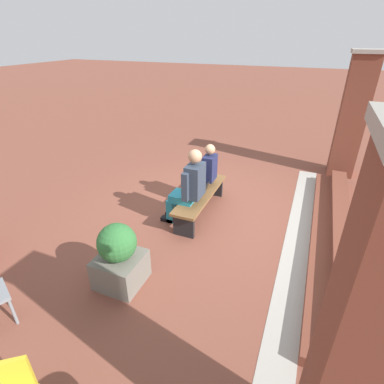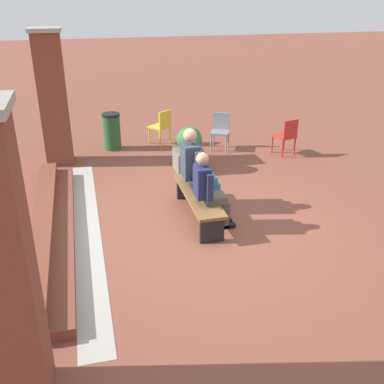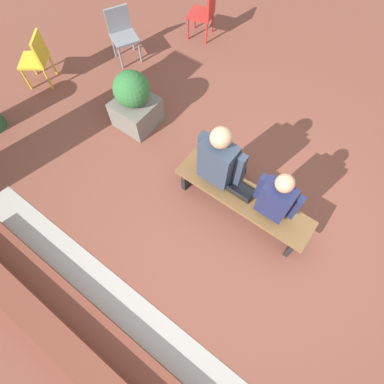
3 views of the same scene
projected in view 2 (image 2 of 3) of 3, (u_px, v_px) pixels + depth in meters
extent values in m
plane|color=brown|center=(191.00, 224.00, 7.33)|extent=(60.00, 60.00, 0.00)
cube|color=#A8A399|center=(87.00, 231.00, 7.12)|extent=(5.68, 0.40, 0.01)
cube|color=brown|center=(54.00, 230.00, 6.98)|extent=(4.88, 0.60, 0.15)
cube|color=brown|center=(43.00, 223.00, 6.88)|extent=(4.88, 0.30, 0.15)
cube|color=brown|center=(53.00, 101.00, 9.36)|extent=(0.56, 0.56, 2.72)
cube|color=gray|center=(44.00, 29.00, 8.78)|extent=(0.64, 0.64, 0.08)
cube|color=brown|center=(198.00, 195.00, 7.35)|extent=(1.80, 0.44, 0.05)
cube|color=black|center=(212.00, 230.00, 6.73)|extent=(0.06, 0.37, 0.40)
cube|color=black|center=(187.00, 188.00, 8.14)|extent=(0.06, 0.37, 0.40)
cube|color=#4C473D|center=(214.00, 199.00, 7.03)|extent=(0.30, 0.35, 0.12)
cube|color=#4C473D|center=(226.00, 215.00, 7.11)|extent=(0.10, 0.11, 0.45)
cube|color=black|center=(229.00, 226.00, 7.21)|extent=(0.10, 0.21, 0.06)
cube|color=#4C473D|center=(223.00, 211.00, 7.25)|extent=(0.10, 0.11, 0.45)
cube|color=black|center=(225.00, 221.00, 7.35)|extent=(0.10, 0.21, 0.06)
cube|color=#1E2347|center=(202.00, 182.00, 6.86)|extent=(0.34, 0.21, 0.50)
cube|color=#195133|center=(209.00, 183.00, 6.90)|extent=(0.04, 0.01, 0.30)
cube|color=#1E2347|center=(210.00, 188.00, 6.69)|extent=(0.08, 0.09, 0.42)
cube|color=#1E2347|center=(202.00, 177.00, 7.06)|extent=(0.08, 0.09, 0.42)
sphere|color=tan|center=(202.00, 159.00, 6.70)|extent=(0.19, 0.19, 0.19)
cube|color=teal|center=(203.00, 180.00, 7.70)|extent=(0.36, 0.42, 0.15)
cube|color=teal|center=(216.00, 196.00, 7.78)|extent=(0.12, 0.13, 0.45)
cube|color=black|center=(219.00, 205.00, 7.88)|extent=(0.12, 0.25, 0.07)
cube|color=teal|center=(213.00, 191.00, 7.95)|extent=(0.12, 0.13, 0.45)
cube|color=black|center=(216.00, 201.00, 8.04)|extent=(0.12, 0.25, 0.07)
cube|color=#2D3847|center=(190.00, 161.00, 7.50)|extent=(0.40, 0.25, 0.59)
cube|color=#2D3847|center=(198.00, 167.00, 7.30)|extent=(0.09, 0.10, 0.50)
cube|color=#2D3847|center=(191.00, 156.00, 7.74)|extent=(0.09, 0.10, 0.50)
sphere|color=tan|center=(190.00, 135.00, 7.31)|extent=(0.23, 0.23, 0.23)
cube|color=black|center=(200.00, 191.00, 7.39)|extent=(0.32, 0.22, 0.02)
cube|color=#2D2D33|center=(200.00, 190.00, 7.38)|extent=(0.29, 0.15, 0.00)
cube|color=black|center=(192.00, 186.00, 7.31)|extent=(0.32, 0.07, 0.19)
cube|color=#33519E|center=(192.00, 186.00, 7.31)|extent=(0.28, 0.06, 0.17)
cube|color=gray|center=(220.00, 132.00, 10.53)|extent=(0.56, 0.56, 0.04)
cube|color=gray|center=(222.00, 121.00, 10.60)|extent=(0.22, 0.37, 0.40)
cylinder|color=gray|center=(211.00, 143.00, 10.49)|extent=(0.04, 0.04, 0.40)
cylinder|color=gray|center=(226.00, 144.00, 10.42)|extent=(0.04, 0.04, 0.40)
cylinder|color=gray|center=(214.00, 138.00, 10.81)|extent=(0.04, 0.04, 0.40)
cylinder|color=gray|center=(228.00, 139.00, 10.74)|extent=(0.04, 0.04, 0.40)
cube|color=red|center=(284.00, 136.00, 10.24)|extent=(0.52, 0.52, 0.04)
cube|color=red|center=(291.00, 129.00, 10.00)|extent=(0.15, 0.39, 0.40)
cylinder|color=red|center=(284.00, 142.00, 10.56)|extent=(0.04, 0.04, 0.40)
cylinder|color=red|center=(272.00, 145.00, 10.39)|extent=(0.04, 0.04, 0.40)
cylinder|color=red|center=(295.00, 146.00, 10.28)|extent=(0.04, 0.04, 0.40)
cylinder|color=red|center=(283.00, 149.00, 10.11)|extent=(0.04, 0.04, 0.40)
cube|color=gold|center=(159.00, 127.00, 10.94)|extent=(0.59, 0.59, 0.04)
cube|color=gold|center=(165.00, 119.00, 10.74)|extent=(0.27, 0.34, 0.40)
cylinder|color=gold|center=(159.00, 132.00, 11.26)|extent=(0.04, 0.04, 0.40)
cylinder|color=gold|center=(149.00, 136.00, 11.00)|extent=(0.04, 0.04, 0.40)
cylinder|color=gold|center=(170.00, 135.00, 11.05)|extent=(0.04, 0.04, 0.40)
cylinder|color=gold|center=(160.00, 139.00, 10.80)|extent=(0.04, 0.04, 0.40)
cube|color=#6B665B|center=(189.00, 160.00, 9.38)|extent=(0.60, 0.60, 0.44)
sphere|color=#2D6B33|center=(189.00, 139.00, 9.19)|extent=(0.52, 0.52, 0.52)
cylinder|color=#23562D|center=(112.00, 133.00, 10.56)|extent=(0.40, 0.40, 0.80)
cylinder|color=black|center=(111.00, 115.00, 10.38)|extent=(0.42, 0.42, 0.06)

